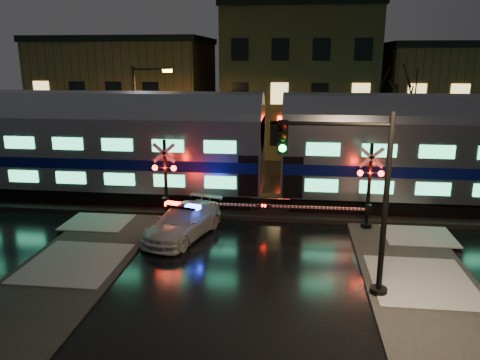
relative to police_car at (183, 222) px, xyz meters
name	(u,v)px	position (x,y,z in m)	size (l,w,h in m)	color
ground	(248,244)	(3.00, -0.50, -0.71)	(120.00, 120.00, 0.00)	black
ballast	(258,206)	(3.00, 4.50, -0.59)	(90.00, 4.20, 0.24)	black
sidewalk_left	(32,304)	(-3.50, -6.50, -0.65)	(4.00, 20.00, 0.12)	#2D2D2D
sidewalk_right	(447,330)	(9.50, -6.50, -0.65)	(4.00, 20.00, 0.12)	#2D2D2D
building_left	(129,96)	(-10.00, 21.50, 3.79)	(14.00, 10.00, 9.00)	#573122
building_mid	(298,82)	(5.00, 22.00, 5.04)	(12.00, 11.00, 11.50)	brown
building_right	(456,102)	(18.00, 21.50, 3.54)	(12.00, 10.00, 8.50)	#573122
train	(272,146)	(3.72, 4.50, 2.68)	(51.00, 3.12, 5.92)	black
police_car	(183,222)	(0.00, 0.00, 0.00)	(3.27, 5.19, 1.56)	silver
crossing_signal_right	(361,195)	(7.97, 1.81, 0.99)	(5.81, 0.66, 4.11)	black
crossing_signal_left	(173,189)	(-0.91, 1.81, 0.98)	(5.76, 0.65, 4.08)	black
traffic_light	(355,202)	(6.86, -4.59, 2.62)	(4.05, 0.72, 6.27)	black
streetlight	(140,118)	(-4.66, 8.50, 3.53)	(2.46, 0.26, 7.34)	black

